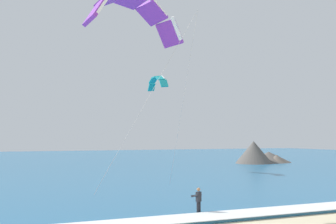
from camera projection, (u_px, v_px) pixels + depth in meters
sea at (77, 161)px, 78.41m from camera, size 200.00×120.00×0.20m
surf_foam at (241, 213)px, 23.93m from camera, size 200.00×2.32×0.04m
surfboard at (199, 215)px, 24.47m from camera, size 1.04×1.45×0.09m
kitesurfer at (198, 200)px, 24.54m from camera, size 0.67×0.67×1.69m
kite_primary at (135, 11)px, 28.92m from camera, size 8.61×7.17×14.14m
kite_distant at (157, 81)px, 53.37m from camera, size 1.24×5.31×1.88m
headland_right at (262, 155)px, 72.07m from camera, size 12.46×9.73×4.14m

